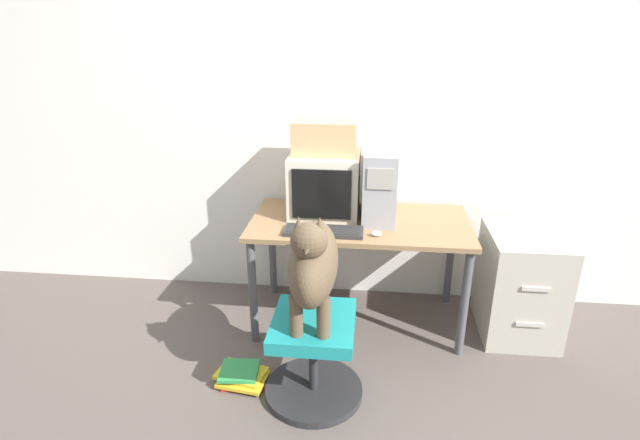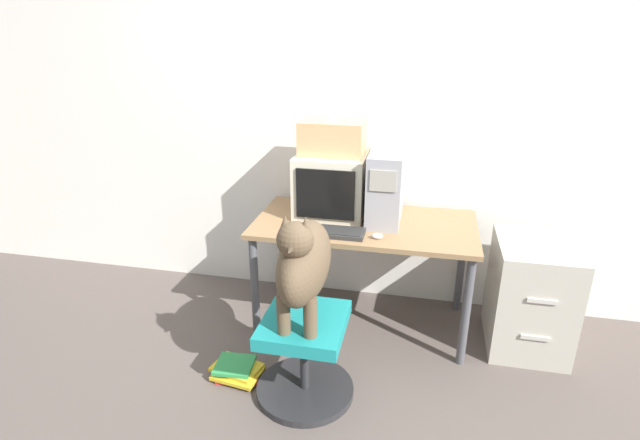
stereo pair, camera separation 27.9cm
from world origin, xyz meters
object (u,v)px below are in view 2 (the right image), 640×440
pc_tower (386,185)px  keyboard (325,231)px  office_chair (305,355)px  book_stack_floor (237,370)px  cardboard_box (332,137)px  dog (303,262)px  filing_cabinet (530,295)px  crt_monitor (332,184)px

pc_tower → keyboard: (-0.32, -0.31, -0.21)m
keyboard → office_chair: 0.72m
pc_tower → book_stack_floor: pc_tower is taller
office_chair → cardboard_box: bearing=91.8°
keyboard → dog: 0.52m
filing_cabinet → dog: bearing=-149.1°
dog → crt_monitor: bearing=91.9°
crt_monitor → pc_tower: size_ratio=0.93×
keyboard → dog: bearing=-89.8°
pc_tower → keyboard: 0.49m
office_chair → book_stack_floor: (-0.41, 0.05, -0.21)m
dog → filing_cabinet: (1.22, 0.73, -0.45)m
crt_monitor → office_chair: bearing=-88.2°
keyboard → book_stack_floor: size_ratio=1.51×
crt_monitor → pc_tower: pc_tower is taller
dog → book_stack_floor: dog is taller
pc_tower → keyboard: size_ratio=1.01×
crt_monitor → office_chair: (0.03, -0.85, -0.67)m
office_chair → book_stack_floor: size_ratio=1.72×
keyboard → cardboard_box: cardboard_box is taller
office_chair → dog: bearing=90.0°
office_chair → cardboard_box: cardboard_box is taller
keyboard → crt_monitor: bearing=94.5°
filing_cabinet → book_stack_floor: (-1.63, -0.69, -0.30)m
book_stack_floor → keyboard: bearing=49.6°
pc_tower → office_chair: pc_tower is taller
filing_cabinet → cardboard_box: size_ratio=1.74×
crt_monitor → keyboard: bearing=-85.5°
office_chair → filing_cabinet: (1.22, 0.73, 0.09)m
office_chair → book_stack_floor: bearing=173.4°
keyboard → book_stack_floor: (-0.41, -0.48, -0.69)m
keyboard → book_stack_floor: bearing=-130.4°
book_stack_floor → dog: bearing=-6.3°
keyboard → office_chair: bearing=-89.8°
crt_monitor → cardboard_box: bearing=90.0°
crt_monitor → pc_tower: bearing=-4.0°
pc_tower → book_stack_floor: 1.39m
cardboard_box → crt_monitor: bearing=-90.0°
book_stack_floor → crt_monitor: bearing=64.8°
dog → filing_cabinet: 1.49m
pc_tower → dog: size_ratio=0.76×
office_chair → filing_cabinet: 1.43m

